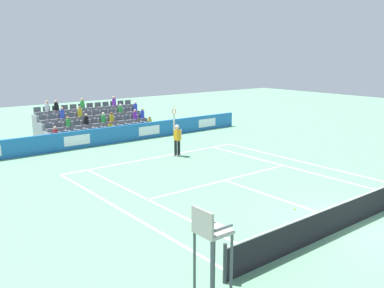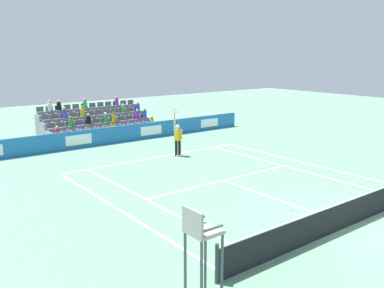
{
  "view_description": "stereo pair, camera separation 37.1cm",
  "coord_description": "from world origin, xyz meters",
  "px_view_note": "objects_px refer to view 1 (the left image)",
  "views": [
    {
      "loc": [
        12.56,
        7.0,
        5.68
      ],
      "look_at": [
        -0.54,
        -9.44,
        1.1
      ],
      "focal_mm": 39.35,
      "sensor_mm": 36.0,
      "label": 1
    },
    {
      "loc": [
        12.27,
        7.22,
        5.68
      ],
      "look_at": [
        -0.54,
        -9.44,
        1.1
      ],
      "focal_mm": 39.35,
      "sensor_mm": 36.0,
      "label": 2
    }
  ],
  "objects_px": {
    "umpire_chair": "(211,241)",
    "loose_tennis_ball": "(295,209)",
    "tennis_net": "(355,211)",
    "tennis_player": "(177,139)"
  },
  "relations": [
    {
      "from": "tennis_net",
      "to": "tennis_player",
      "type": "relative_size",
      "value": 4.19
    },
    {
      "from": "umpire_chair",
      "to": "loose_tennis_ball",
      "type": "bearing_deg",
      "value": -158.57
    },
    {
      "from": "loose_tennis_ball",
      "to": "tennis_net",
      "type": "bearing_deg",
      "value": 102.25
    },
    {
      "from": "umpire_chair",
      "to": "tennis_net",
      "type": "bearing_deg",
      "value": -176.66
    },
    {
      "from": "tennis_player",
      "to": "loose_tennis_ball",
      "type": "bearing_deg",
      "value": 80.75
    },
    {
      "from": "tennis_player",
      "to": "umpire_chair",
      "type": "height_order",
      "value": "tennis_player"
    },
    {
      "from": "tennis_player",
      "to": "umpire_chair",
      "type": "xyz_separation_m",
      "value": [
        7.83,
        11.83,
        0.53
      ]
    },
    {
      "from": "umpire_chair",
      "to": "loose_tennis_ball",
      "type": "height_order",
      "value": "umpire_chair"
    },
    {
      "from": "tennis_net",
      "to": "loose_tennis_ball",
      "type": "bearing_deg",
      "value": -77.75
    },
    {
      "from": "tennis_net",
      "to": "loose_tennis_ball",
      "type": "height_order",
      "value": "tennis_net"
    }
  ]
}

